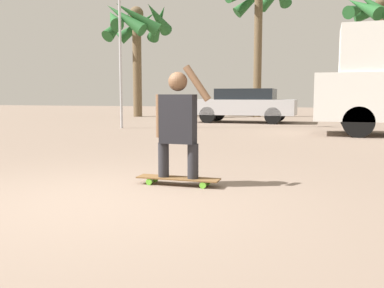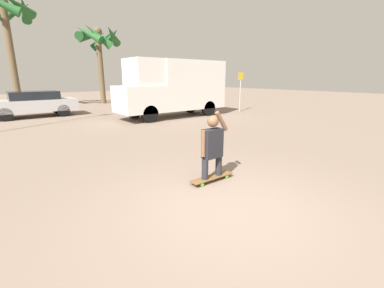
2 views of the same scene
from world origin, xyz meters
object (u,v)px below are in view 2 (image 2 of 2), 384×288
at_px(skateboard, 212,177).
at_px(parked_car_silver, 33,103).
at_px(person_skateboarder, 212,144).
at_px(palm_tree_center_background, 4,14).
at_px(street_sign, 240,87).
at_px(palm_tree_near_van, 99,40).
at_px(camper_van, 175,86).

height_order(skateboard, parked_car_silver, parked_car_silver).
relative_size(person_skateboarder, palm_tree_center_background, 0.19).
height_order(person_skateboarder, street_sign, street_sign).
bearing_deg(person_skateboarder, street_sign, 38.89).
distance_m(parked_car_silver, street_sign, 12.42).
bearing_deg(palm_tree_near_van, camper_van, -87.67).
relative_size(palm_tree_center_background, street_sign, 3.02).
bearing_deg(person_skateboarder, parked_car_silver, 96.96).
bearing_deg(skateboard, palm_tree_center_background, 95.88).
xyz_separation_m(camper_van, palm_tree_center_background, (-6.68, 10.12, 4.54)).
relative_size(parked_car_silver, street_sign, 1.77).
bearing_deg(palm_tree_near_van, parked_car_silver, -137.47).
bearing_deg(palm_tree_near_van, person_skateboarder, -103.08).
height_order(camper_van, parked_car_silver, camper_van).
bearing_deg(street_sign, person_skateboarder, -141.11).
height_order(parked_car_silver, palm_tree_center_background, palm_tree_center_background).
bearing_deg(skateboard, camper_van, 60.30).
bearing_deg(parked_car_silver, person_skateboarder, -83.04).
height_order(person_skateboarder, parked_car_silver, person_skateboarder).
xyz_separation_m(person_skateboarder, palm_tree_center_background, (-1.90, 18.49, 5.39)).
distance_m(person_skateboarder, palm_tree_center_background, 19.36).
bearing_deg(person_skateboarder, palm_tree_center_background, 95.87).
bearing_deg(camper_van, person_skateboarder, -119.70).
distance_m(skateboard, palm_tree_center_background, 19.58).
height_order(skateboard, palm_tree_center_background, palm_tree_center_background).
relative_size(camper_van, parked_car_silver, 1.43).
distance_m(person_skateboarder, palm_tree_near_van, 19.72).
relative_size(camper_van, palm_tree_near_van, 0.99).
bearing_deg(skateboard, parked_car_silver, 96.96).
distance_m(skateboard, camper_van, 9.77).
xyz_separation_m(skateboard, camper_van, (4.77, 8.37, 1.62)).
relative_size(skateboard, palm_tree_near_van, 0.17).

